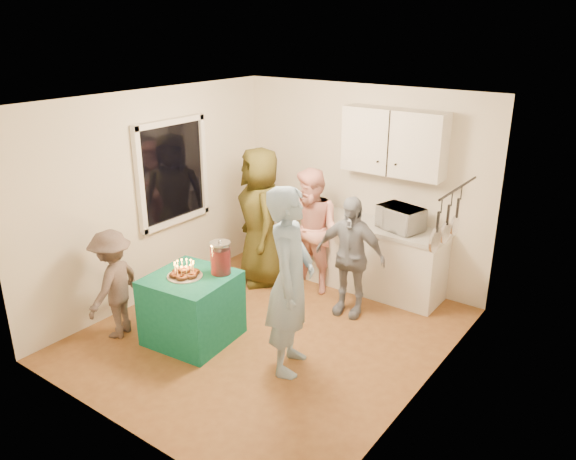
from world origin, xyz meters
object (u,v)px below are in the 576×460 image
Objects in this scene: child_near_left at (113,284)px; man_birthday at (290,281)px; counter at (360,255)px; punch_jar at (221,259)px; woman_back_left at (260,217)px; woman_back_center at (312,232)px; microwave at (400,218)px; woman_back_right at (350,256)px; party_table at (192,308)px.

man_birthday is at bearing 90.31° from child_near_left.
punch_jar is (-0.61, -2.02, 0.50)m from counter.
woman_back_center is (0.69, 0.18, -0.11)m from woman_back_left.
woman_back_right is (-0.27, -0.74, -0.32)m from microwave.
child_near_left reaches higher than counter.
woman_back_center is at bearing 135.17° from child_near_left.
woman_back_center reaches higher than child_near_left.
woman_back_left is at bearing 101.06° from party_table.
woman_back_right is at bearing 119.28° from child_near_left.
woman_back_left is 1.25× the size of woman_back_right.
man_birthday is 1.36m from woman_back_right.
party_table is at bearing 102.25° from child_near_left.
woman_back_center is at bearing 4.11° from man_birthday.
microwave is at bearing 124.41° from child_near_left.
child_near_left is (-2.11, -2.71, -0.44)m from microwave.
party_table is at bearing 76.69° from man_birthday.
woman_back_right is at bearing 55.72° from punch_jar.
counter is at bearing 101.39° from woman_back_right.
child_near_left is (-1.94, -0.63, -0.34)m from man_birthday.
woman_back_center is 1.31× the size of child_near_left.
woman_back_left is 1.48× the size of child_near_left.
child_near_left reaches higher than party_table.
woman_back_left is (-0.53, 1.34, -0.01)m from punch_jar.
party_table is 0.58× the size of woman_back_right.
woman_back_right is 2.70m from child_near_left.
microwave is 0.28× the size of man_birthday.
child_near_left is (-0.97, -0.69, -0.31)m from punch_jar.
man_birthday reaches higher than party_table.
counter is at bearing 67.69° from woman_back_left.
counter is 0.77m from woman_back_center.
woman_back_left is (-1.67, -0.67, -0.13)m from microwave.
woman_back_right is (0.87, 1.28, -0.19)m from punch_jar.
microwave is 1.12m from woman_back_center.
man_birthday is 2.07m from child_near_left.
man_birthday reaches higher than counter.
woman_back_right is (1.08, 1.54, 0.36)m from party_table.
punch_jar is 1.56m from woman_back_right.
child_near_left is (-0.44, -2.04, -0.30)m from woman_back_left.
woman_back_right is (1.40, -0.07, -0.19)m from woman_back_left.
punch_jar is 0.98m from man_birthday.
woman_back_center reaches higher than party_table.
woman_back_right reaches higher than microwave.
woman_back_left reaches higher than child_near_left.
party_table is at bearing -109.97° from counter.
punch_jar is at bearing -106.95° from counter.
man_birthday is 1.79m from woman_back_center.
counter is 1.49× the size of woman_back_right.
microwave reaches higher than punch_jar.
woman_back_center is 1.10× the size of woman_back_right.
woman_back_left is 0.73m from woman_back_center.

